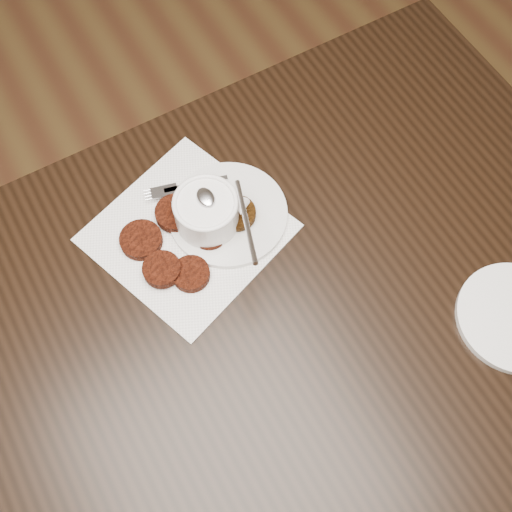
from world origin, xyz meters
The scene contains 6 objects.
floor centered at (0.00, 0.00, 0.00)m, with size 4.00×4.00×0.00m, color brown.
table centered at (0.08, 0.09, 0.38)m, with size 1.30×0.84×0.75m, color black.
napkin centered at (0.07, 0.27, 0.75)m, with size 0.27×0.27×0.00m, color white.
sauce_ramekin centered at (0.11, 0.26, 0.82)m, with size 0.14×0.14×0.14m, color white, non-canonical shape.
patty_cluster centered at (0.03, 0.24, 0.76)m, with size 0.21×0.21×0.02m, color #571C0B, non-canonical shape.
plate_with_patty centered at (0.14, 0.26, 0.76)m, with size 0.20×0.20×0.03m, color white, non-canonical shape.
Camera 1 is at (-0.08, -0.21, 1.68)m, focal length 44.91 mm.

